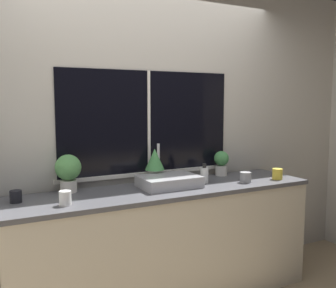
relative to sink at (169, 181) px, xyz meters
The scene contains 12 objects.
wall_back 0.50m from the sink, 96.72° to the left, with size 8.00×0.09×2.70m.
wall_right 2.57m from the sink, 27.89° to the left, with size 0.06×7.00×2.70m.
counter 0.51m from the sink, 149.48° to the right, with size 2.49×0.60×0.93m.
sink is the anchor object (origin of this frame).
potted_plant_left 0.79m from the sink, 165.43° to the left, with size 0.20×0.20×0.29m.
potted_plant_center 0.23m from the sink, 99.34° to the left, with size 0.16×0.16×0.29m.
potted_plant_right 0.68m from the sink, 16.78° to the left, with size 0.14×0.14×0.23m.
soap_bottle 0.33m from the sink, ahead, with size 0.07×0.07×0.16m.
mug_yellow 1.00m from the sink, 10.09° to the right, with size 0.09×0.09×0.09m.
mug_grey 0.67m from the sink, 12.68° to the right, with size 0.09×0.09×0.09m.
mug_black 1.14m from the sink, behind, with size 0.08×0.08×0.08m.
mug_white 0.87m from the sink, 169.29° to the right, with size 0.08×0.08×0.10m.
Camera 1 is at (-1.31, -2.30, 1.61)m, focal length 40.00 mm.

